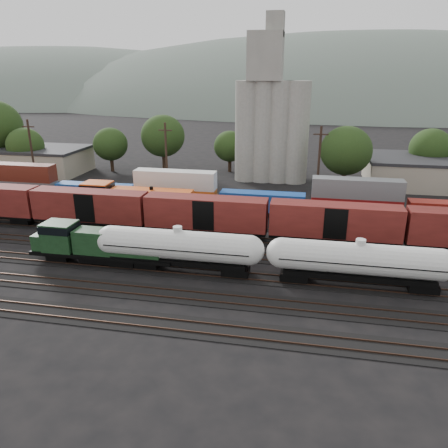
% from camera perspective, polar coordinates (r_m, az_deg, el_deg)
% --- Properties ---
extents(ground, '(600.00, 600.00, 0.00)m').
position_cam_1_polar(ground, '(49.80, -2.00, -3.91)').
color(ground, black).
extents(tracks, '(180.00, 33.20, 0.20)m').
position_cam_1_polar(tracks, '(49.78, -2.00, -3.86)').
color(tracks, black).
rests_on(tracks, ground).
extents(green_locomotive, '(15.79, 2.79, 4.18)m').
position_cam_1_polar(green_locomotive, '(48.34, -16.59, -2.42)').
color(green_locomotive, black).
rests_on(green_locomotive, ground).
extents(tank_car_a, '(17.66, 3.16, 4.63)m').
position_cam_1_polar(tank_car_a, '(44.79, -6.00, -2.96)').
color(tank_car_a, silver).
rests_on(tank_car_a, ground).
extents(tank_car_b, '(17.55, 3.14, 4.60)m').
position_cam_1_polar(tank_car_b, '(43.32, 17.18, -4.60)').
color(tank_car_b, silver).
rests_on(tank_car_b, ground).
extents(orange_locomotive, '(18.92, 3.15, 4.73)m').
position_cam_1_polar(orange_locomotive, '(61.95, -12.18, 3.04)').
color(orange_locomotive, black).
rests_on(orange_locomotive, ground).
extents(boxcar_string, '(122.80, 2.90, 4.20)m').
position_cam_1_polar(boxcar_string, '(55.80, -10.09, 1.82)').
color(boxcar_string, black).
rests_on(boxcar_string, ground).
extents(container_wall, '(160.00, 2.60, 5.80)m').
position_cam_1_polar(container_wall, '(66.72, -11.06, 4.03)').
color(container_wall, black).
rests_on(container_wall, ground).
extents(grain_silo, '(13.40, 5.00, 29.00)m').
position_cam_1_polar(grain_silo, '(81.26, 6.13, 13.37)').
color(grain_silo, gray).
rests_on(grain_silo, ground).
extents(industrial_sheds, '(119.38, 17.26, 5.10)m').
position_cam_1_polar(industrial_sheds, '(81.67, 8.21, 7.13)').
color(industrial_sheds, '#9E937F').
rests_on(industrial_sheds, ground).
extents(tree_band, '(165.22, 19.39, 14.16)m').
position_cam_1_polar(tree_band, '(81.03, 6.98, 10.41)').
color(tree_band, black).
rests_on(tree_band, ground).
extents(utility_poles, '(122.20, 0.36, 12.00)m').
position_cam_1_polar(utility_poles, '(68.66, 2.12, 8.09)').
color(utility_poles, black).
rests_on(utility_poles, ground).
extents(distant_hills, '(860.00, 286.00, 130.00)m').
position_cam_1_polar(distant_hills, '(307.44, 13.81, 11.41)').
color(distant_hills, '#59665B').
rests_on(distant_hills, ground).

